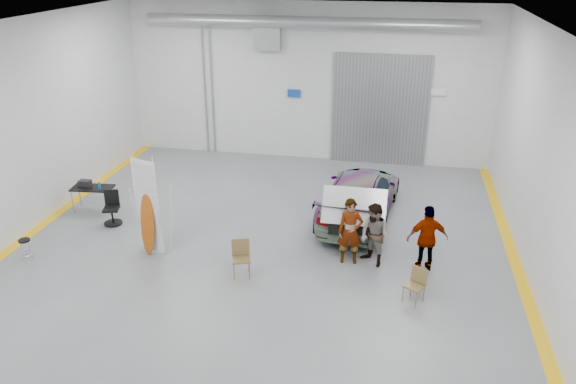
% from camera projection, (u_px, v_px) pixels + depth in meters
% --- Properties ---
extents(ground, '(16.00, 16.00, 0.00)m').
position_uv_depth(ground, '(258.00, 255.00, 15.37)').
color(ground, slate).
rests_on(ground, ground).
extents(room_shell, '(14.02, 16.18, 6.01)m').
position_uv_depth(room_shell, '(282.00, 90.00, 15.70)').
color(room_shell, silver).
rests_on(room_shell, ground).
extents(sedan_car, '(2.55, 5.22, 1.46)m').
position_uv_depth(sedan_car, '(359.00, 195.00, 17.28)').
color(sedan_car, silver).
rests_on(sedan_car, ground).
extents(person_a, '(0.70, 0.50, 1.81)m').
position_uv_depth(person_a, '(350.00, 231.00, 14.67)').
color(person_a, '#866549').
rests_on(person_a, ground).
extents(person_b, '(1.06, 1.04, 1.72)m').
position_uv_depth(person_b, '(374.00, 235.00, 14.58)').
color(person_b, slate).
rests_on(person_b, ground).
extents(person_c, '(1.11, 0.64, 1.81)m').
position_uv_depth(person_c, '(427.00, 238.00, 14.32)').
color(person_c, '#A77537').
rests_on(person_c, ground).
extents(surfboard_display, '(0.79, 0.39, 2.88)m').
position_uv_depth(surfboard_display, '(150.00, 215.00, 14.96)').
color(surfboard_display, white).
rests_on(surfboard_display, ground).
extents(folding_chair_near, '(0.56, 0.59, 0.95)m').
position_uv_depth(folding_chair_near, '(242.00, 266.00, 14.27)').
color(folding_chair_near, brown).
rests_on(folding_chair_near, ground).
extents(folding_chair_far, '(0.55, 0.60, 0.86)m').
position_uv_depth(folding_chair_far, '(414.00, 292.00, 13.22)').
color(folding_chair_far, brown).
rests_on(folding_chair_far, ground).
extents(shop_stool, '(0.32, 0.32, 0.62)m').
position_uv_depth(shop_stool, '(26.00, 250.00, 14.98)').
color(shop_stool, black).
rests_on(shop_stool, ground).
extents(work_table, '(1.34, 0.77, 1.05)m').
position_uv_depth(work_table, '(90.00, 187.00, 17.66)').
color(work_table, gray).
rests_on(work_table, ground).
extents(office_chair, '(0.55, 0.58, 1.03)m').
position_uv_depth(office_chair, '(113.00, 210.00, 16.96)').
color(office_chair, black).
rests_on(office_chair, ground).
extents(trunk_lid, '(1.70, 1.03, 0.04)m').
position_uv_depth(trunk_lid, '(354.00, 203.00, 14.94)').
color(trunk_lid, silver).
rests_on(trunk_lid, sedan_car).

